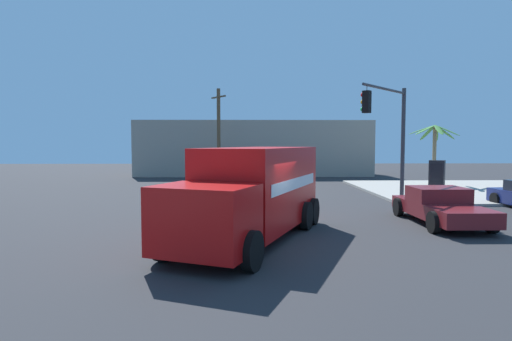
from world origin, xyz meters
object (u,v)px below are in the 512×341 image
pickup_maroon (440,205)px  utility_pole (219,133)px  traffic_light_primary (391,126)px  palm_tree_far (434,142)px  delivery_truck (253,192)px  vending_machine_red (437,175)px

pickup_maroon → utility_pole: (-9.76, 19.85, 3.22)m
traffic_light_primary → pickup_maroon: traffic_light_primary is taller
palm_tree_far → delivery_truck: bearing=-128.9°
traffic_light_primary → palm_tree_far: bearing=56.3°
delivery_truck → palm_tree_far: (13.12, 16.24, 1.66)m
vending_machine_red → traffic_light_primary: bearing=-129.1°
vending_machine_red → palm_tree_far: 4.08m
pickup_maroon → vending_machine_red: bearing=66.1°
delivery_truck → traffic_light_primary: bearing=44.6°
traffic_light_primary → utility_pole: utility_pole is taller
pickup_maroon → vending_machine_red: size_ratio=2.82×
delivery_truck → pickup_maroon: delivery_truck is taller
delivery_truck → pickup_maroon: (7.20, 2.43, -0.80)m
palm_tree_far → utility_pole: (-15.68, 6.04, 0.76)m
traffic_light_primary → vending_machine_red: (5.19, 6.39, -2.84)m
pickup_maroon → vending_machine_red: vending_machine_red is taller
delivery_truck → vending_machine_red: delivery_truck is taller
traffic_light_primary → palm_tree_far: 11.62m
traffic_light_primary → palm_tree_far: size_ratio=1.34×
vending_machine_red → utility_pole: (-14.43, 9.31, 2.88)m
palm_tree_far → traffic_light_primary: bearing=-123.7°
vending_machine_red → pickup_maroon: bearing=-113.9°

